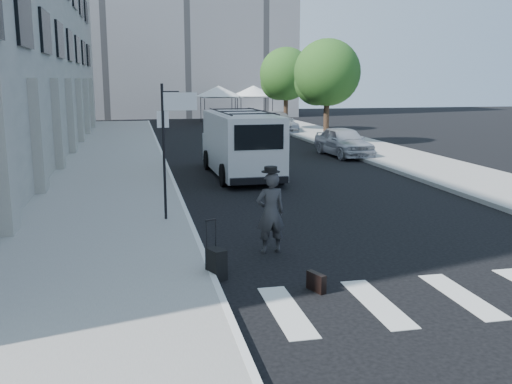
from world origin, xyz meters
name	(u,v)px	position (x,y,z in m)	size (l,w,h in m)	color
ground	(295,254)	(0.00, 0.00, 0.00)	(120.00, 120.00, 0.00)	black
sidewalk_left	(115,158)	(-4.25, 16.00, 0.07)	(4.50, 48.00, 0.15)	gray
sidewalk_right	(348,143)	(9.00, 20.00, 0.07)	(4.00, 56.00, 0.15)	gray
sign_pole	(172,123)	(-2.36, 3.20, 2.65)	(1.03, 0.07, 3.50)	black
tree_near	(325,75)	(7.50, 20.15, 3.97)	(3.80, 3.83, 6.03)	black
tree_far	(284,76)	(7.50, 29.15, 3.97)	(3.80, 3.83, 6.03)	black
tent_left	(219,91)	(4.00, 38.00, 2.71)	(4.00, 4.00, 3.20)	black
tent_right	(254,91)	(7.20, 38.50, 2.71)	(4.00, 4.00, 3.20)	black
businessman	(271,213)	(-0.49, 0.23, 0.90)	(0.65, 0.43, 1.79)	#2F2F31
briefcase	(316,282)	(-0.24, -2.23, 0.17)	(0.12, 0.44, 0.34)	black
suitcase	(216,264)	(-1.90, -1.21, 0.30)	(0.40, 0.47, 1.13)	black
cargo_van	(240,144)	(0.75, 10.41, 1.27)	(2.43, 6.60, 2.45)	silver
parked_car_a	(344,142)	(6.80, 15.02, 0.73)	(1.72, 4.27, 1.45)	#AFB1B8
parked_car_b	(275,122)	(6.80, 28.99, 0.71)	(1.50, 4.31, 1.42)	#5C5F64
parked_car_c	(278,123)	(6.80, 28.13, 0.71)	(1.98, 4.88, 1.42)	#A3A5AB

